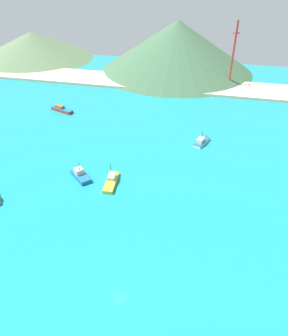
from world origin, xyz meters
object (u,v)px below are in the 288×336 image
at_px(fishing_boat_7, 80,175).
at_px(fishing_boat_9, 201,141).
at_px(fishing_boat_5, 111,181).
at_px(radio_tower, 233,55).
at_px(fishing_boat_0, 62,109).

xyz_separation_m(fishing_boat_7, fishing_boat_9, (33.35, 29.36, -0.09)).
xyz_separation_m(fishing_boat_5, radio_tower, (31.69, 92.01, 15.18)).
bearing_deg(radio_tower, fishing_boat_9, -97.49).
relative_size(fishing_boat_9, radio_tower, 0.27).
bearing_deg(fishing_boat_5, radio_tower, 70.99).
height_order(fishing_boat_0, fishing_boat_7, fishing_boat_7).
bearing_deg(fishing_boat_5, fishing_boat_0, 129.62).
xyz_separation_m(fishing_boat_5, fishing_boat_9, (23.52, 29.91, 0.12)).
distance_m(fishing_boat_0, fishing_boat_9, 62.26).
height_order(fishing_boat_7, radio_tower, radio_tower).
height_order(fishing_boat_0, fishing_boat_9, fishing_boat_9).
bearing_deg(fishing_boat_5, fishing_boat_9, 51.82).
bearing_deg(fishing_boat_5, fishing_boat_7, 176.81).
bearing_deg(fishing_boat_7, fishing_boat_5, -3.19).
xyz_separation_m(fishing_boat_0, fishing_boat_5, (36.97, -44.66, -0.11)).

